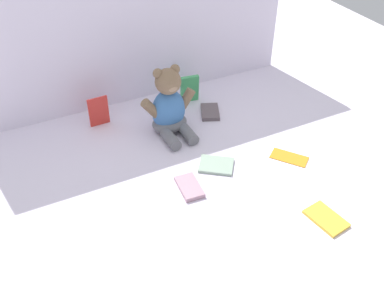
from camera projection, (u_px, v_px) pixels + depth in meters
name	position (u px, v px, depth m)	size (l,w,h in m)	color
ground_plane	(179.00, 151.00, 1.68)	(3.20, 3.20, 0.00)	silver
backdrop_drape	(131.00, 12.00, 1.75)	(1.42, 0.03, 0.79)	silver
teddy_bear	(169.00, 108.00, 1.72)	(0.23, 0.20, 0.28)	#3F72B2
book_case_0	(289.00, 157.00, 1.64)	(0.07, 0.14, 0.01)	orange
book_case_1	(326.00, 219.00, 1.40)	(0.08, 0.13, 0.01)	yellow
book_case_2	(210.00, 112.00, 1.87)	(0.07, 0.12, 0.02)	#5B4E52
book_case_3	(189.00, 187.00, 1.51)	(0.07, 0.12, 0.02)	#A57E8E
book_case_4	(99.00, 111.00, 1.77)	(0.08, 0.01, 0.13)	red
book_case_5	(216.00, 165.00, 1.60)	(0.09, 0.12, 0.01)	#8BA28F
book_case_6	(190.00, 89.00, 1.92)	(0.08, 0.02, 0.13)	#40A35C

